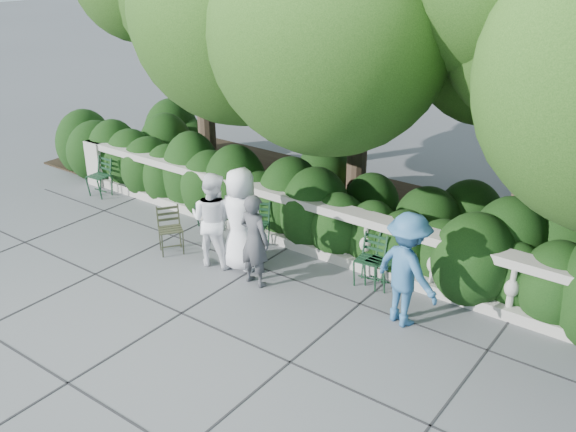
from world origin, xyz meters
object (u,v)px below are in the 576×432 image
Objects in this scene: person_woman_grey at (254,240)px; person_older_blue at (407,270)px; chair_a at (96,198)px; chair_b at (255,251)px; chair_e at (375,289)px; chair_d at (364,289)px; person_businessman at (241,220)px; chair_weathered at (174,256)px; chair_c at (203,230)px; person_casual_man at (213,219)px.

person_older_blue is at bearing -166.15° from person_woman_grey.
chair_b is (4.29, 0.08, 0.00)m from chair_a.
chair_b is 2.39m from chair_e.
person_older_blue is at bearing -33.12° from chair_d.
person_businessman is (0.22, -0.60, 0.88)m from chair_b.
chair_weathered is 0.48× the size of person_businessman.
chair_e is 2.43m from person_businessman.
chair_c is 0.52× the size of person_casual_man.
person_woman_grey is 2.46m from person_older_blue.
person_older_blue is at bearing -30.93° from chair_b.
chair_a and chair_weathered have the same top height.
chair_b is 1.09m from person_businessman.
chair_d and chair_e have the same top height.
chair_c is 3.59m from chair_d.
chair_e is at bearing 21.31° from chair_c.
chair_a and chair_d have the same top height.
chair_c is 1.00× the size of chair_e.
chair_a is at bearing 16.16° from person_older_blue.
person_woman_grey is 0.90× the size of person_older_blue.
person_older_blue is at bearing 14.34° from chair_c.
chair_e is at bearing -172.44° from person_businessman.
chair_d is 1.00× the size of chair_e.
chair_weathered is at bearing -51.74° from chair_c.
chair_a is 1.00× the size of chair_e.
chair_c is at bearing -175.36° from chair_e.
chair_b is 1.00× the size of chair_e.
chair_a and chair_b have the same top height.
person_casual_man is (-0.26, -0.76, 0.82)m from chair_b.
chair_e is 2.06m from person_woman_grey.
chair_c is at bearing 153.53° from chair_b.
chair_b is at bearing 174.48° from chair_d.
person_woman_grey reaches higher than chair_b.
chair_c is at bearing -20.90° from person_woman_grey.
chair_a is at bearing -173.75° from chair_e.
person_businessman is at bearing -92.10° from chair_b.
chair_e is 2.89m from person_casual_man.
person_woman_grey is (5.02, -0.80, 0.77)m from chair_a.
person_woman_grey reaches higher than chair_d.
person_woman_grey reaches higher than chair_a.
chair_b is 0.52× the size of person_casual_man.
person_older_blue is (7.45, -0.39, 0.85)m from chair_a.
chair_d is 1.91m from person_woman_grey.
chair_b is 1.42m from chair_weathered.
person_older_blue is (2.94, 0.12, -0.03)m from person_businessman.
chair_weathered is at bearing -157.94° from chair_b.
chair_c is (-1.34, 0.10, 0.00)m from chair_b.
chair_a is 1.00× the size of chair_b.
person_woman_grey is (0.52, -0.29, -0.11)m from person_businessman.
chair_b is 1.38m from person_woman_grey.
chair_a is 0.49× the size of person_older_blue.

